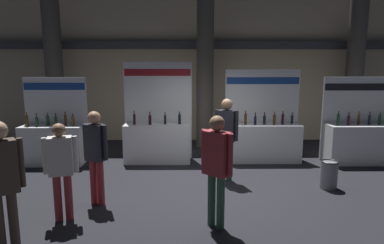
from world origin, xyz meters
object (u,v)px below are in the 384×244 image
at_px(visitor_6, 226,132).
at_px(visitor_8, 217,162).
at_px(exhibitor_booth_3, 362,140).
at_px(visitor_7, 2,177).
at_px(exhibitor_booth_1, 158,138).
at_px(visitor_5, 96,151).
at_px(trash_bin, 329,175).
at_px(visitor_3, 61,164).
at_px(exhibitor_booth_0, 54,141).
at_px(exhibitor_booth_2, 263,138).

distance_m(visitor_6, visitor_8, 2.18).
relative_size(exhibitor_booth_3, visitor_7, 1.22).
relative_size(exhibitor_booth_1, visitor_5, 1.51).
bearing_deg(trash_bin, exhibitor_booth_1, 151.87).
relative_size(exhibitor_booth_1, visitor_3, 1.61).
bearing_deg(visitor_3, visitor_5, -136.98).
xyz_separation_m(exhibitor_booth_0, trash_bin, (6.33, -1.79, -0.30)).
distance_m(exhibitor_booth_2, trash_bin, 2.24).
bearing_deg(exhibitor_booth_3, trash_bin, -131.57).
xyz_separation_m(trash_bin, visitor_5, (-4.53, -0.76, 0.72)).
relative_size(exhibitor_booth_3, visitor_3, 1.38).
bearing_deg(visitor_6, exhibitor_booth_3, 41.98).
relative_size(visitor_6, visitor_8, 1.02).
relative_size(visitor_3, visitor_7, 0.89).
distance_m(exhibitor_booth_1, trash_bin, 4.20).
height_order(exhibitor_booth_3, visitor_6, exhibitor_booth_3).
height_order(exhibitor_booth_2, visitor_6, exhibitor_booth_2).
xyz_separation_m(exhibitor_booth_1, visitor_6, (1.63, -1.47, 0.44)).
xyz_separation_m(visitor_3, visitor_7, (-0.35, -1.03, 0.14)).
relative_size(visitor_6, visitor_7, 0.99).
xyz_separation_m(visitor_3, visitor_8, (2.46, -0.26, 0.11)).
distance_m(trash_bin, visitor_8, 3.05).
height_order(exhibitor_booth_1, visitor_5, exhibitor_booth_1).
bearing_deg(visitor_5, visitor_8, 0.01).
relative_size(visitor_3, visitor_8, 0.91).
xyz_separation_m(exhibitor_booth_1, exhibitor_booth_3, (5.29, -0.17, -0.04)).
height_order(exhibitor_booth_1, visitor_3, exhibitor_booth_1).
bearing_deg(visitor_7, visitor_3, -145.26).
distance_m(exhibitor_booth_1, exhibitor_booth_2, 2.78).
distance_m(exhibitor_booth_3, trash_bin, 2.43).
xyz_separation_m(exhibitor_booth_3, visitor_5, (-6.14, -2.57, 0.42)).
bearing_deg(visitor_6, visitor_8, -77.88).
relative_size(exhibitor_booth_0, exhibitor_booth_2, 0.92).
xyz_separation_m(exhibitor_booth_3, visitor_7, (-6.87, -4.22, 0.50)).
xyz_separation_m(exhibitor_booth_1, visitor_7, (-1.58, -4.39, 0.46)).
bearing_deg(visitor_6, visitor_3, -124.03).
relative_size(exhibitor_booth_2, exhibitor_booth_3, 1.08).
xyz_separation_m(exhibitor_booth_1, visitor_5, (-0.84, -2.73, 0.38)).
distance_m(visitor_3, visitor_7, 1.09).
xyz_separation_m(exhibitor_booth_3, visitor_6, (-3.67, -1.30, 0.48)).
bearing_deg(visitor_5, visitor_7, -90.89).
distance_m(exhibitor_booth_0, exhibitor_booth_3, 7.93).
relative_size(exhibitor_booth_1, trash_bin, 4.50).
distance_m(exhibitor_booth_2, visitor_8, 4.00).
height_order(exhibitor_booth_3, visitor_5, exhibitor_booth_3).
bearing_deg(exhibitor_booth_2, visitor_5, -142.43).
distance_m(exhibitor_booth_0, exhibitor_booth_1, 2.65).
distance_m(trash_bin, visitor_5, 4.65).
xyz_separation_m(exhibitor_booth_0, visitor_5, (1.80, -2.55, 0.42)).
height_order(trash_bin, visitor_7, visitor_7).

